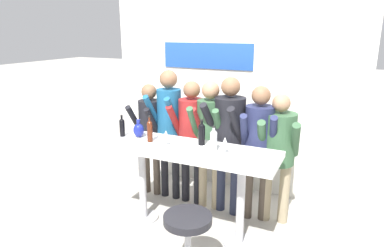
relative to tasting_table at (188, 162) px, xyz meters
name	(u,v)px	position (x,y,z in m)	size (l,w,h in m)	color
ground_plane	(188,230)	(0.00, 0.00, -0.86)	(40.00, 40.00, 0.00)	#B2ADA3
back_wall	(230,92)	(0.00, 1.38, 0.56)	(3.61, 0.12, 2.84)	silver
tasting_table	(188,162)	(0.00, 0.00, 0.00)	(2.01, 0.66, 1.03)	white
bar_stool	(188,237)	(0.34, -0.73, -0.42)	(0.47, 0.47, 0.66)	#B2B2B7
person_far_left	(150,127)	(-0.89, 0.64, 0.13)	(0.37, 0.48, 1.59)	#473D33
person_left	(169,120)	(-0.59, 0.64, 0.26)	(0.38, 0.52, 1.79)	black
person_center_left	(191,130)	(-0.26, 0.63, 0.17)	(0.41, 0.52, 1.67)	black
person_center	(210,131)	(0.02, 0.60, 0.19)	(0.42, 0.54, 1.69)	gray
person_center_right	(229,132)	(0.27, 0.59, 0.22)	(0.51, 0.61, 1.76)	#23283D
person_right	(259,139)	(0.64, 0.58, 0.18)	(0.47, 0.57, 1.67)	#473D33
person_far_right	(278,146)	(0.87, 0.63, 0.11)	(0.50, 0.58, 1.59)	gray
wine_bottle_0	(214,139)	(0.29, 0.02, 0.30)	(0.08, 0.08, 0.28)	#B7BCC1
wine_bottle_1	(202,133)	(0.09, 0.15, 0.30)	(0.08, 0.08, 0.29)	black
wine_bottle_2	(150,130)	(-0.49, 0.00, 0.31)	(0.06, 0.06, 0.31)	#4C1E0F
wine_bottle_3	(122,127)	(-0.91, 0.04, 0.29)	(0.06, 0.06, 0.27)	black
wine_glass_0	(166,135)	(-0.25, -0.04, 0.29)	(0.07, 0.07, 0.18)	silver
wine_glass_1	(225,142)	(0.43, 0.00, 0.29)	(0.07, 0.07, 0.18)	silver
decorative_vase	(139,130)	(-0.71, 0.09, 0.26)	(0.13, 0.13, 0.22)	navy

